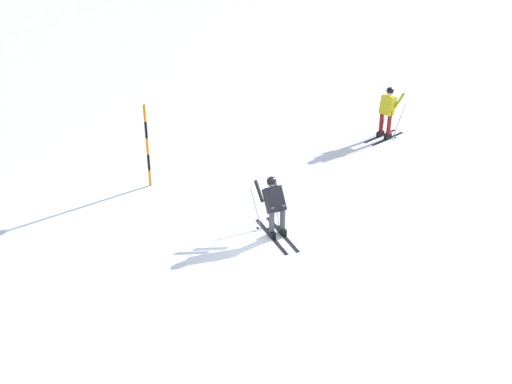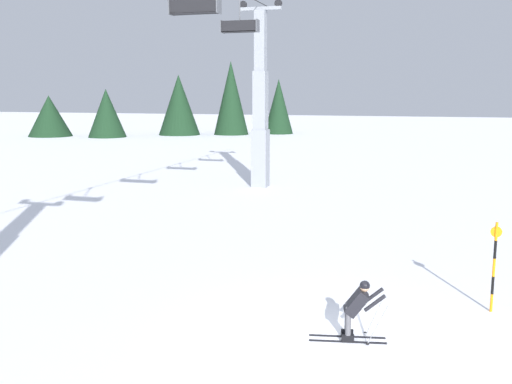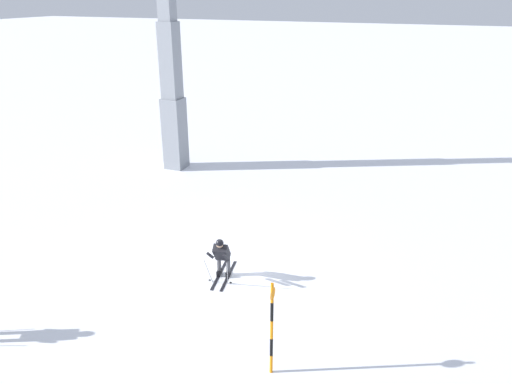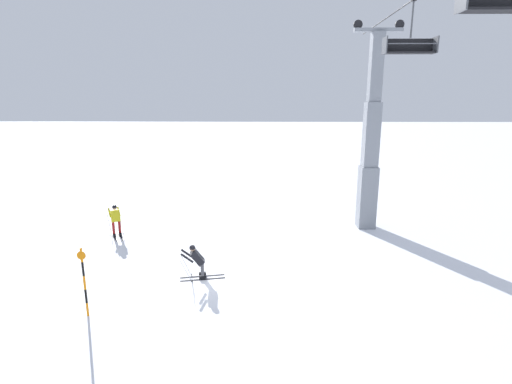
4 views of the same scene
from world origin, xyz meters
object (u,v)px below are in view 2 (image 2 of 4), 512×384
at_px(chairlift_seat_fourth, 239,26).
at_px(trail_marker_pole, 494,264).
at_px(chairlift_seat_middle, 194,7).
at_px(skier_carving_main, 357,306).
at_px(lift_tower_far, 260,113).

relative_size(chairlift_seat_fourth, trail_marker_pole, 0.88).
bearing_deg(chairlift_seat_middle, skier_carving_main, -142.31).
xyz_separation_m(lift_tower_far, chairlift_seat_fourth, (-3.87, -0.00, 4.51)).
height_order(skier_carving_main, chairlift_seat_middle, chairlift_seat_middle).
xyz_separation_m(chairlift_seat_middle, chairlift_seat_fourth, (5.97, 0.00, -0.16)).
bearing_deg(trail_marker_pole, chairlift_seat_middle, 55.09).
bearing_deg(trail_marker_pole, skier_carving_main, 131.56).
distance_m(skier_carving_main, chairlift_seat_middle, 15.85).
distance_m(lift_tower_far, chairlift_seat_middle, 10.90).
relative_size(lift_tower_far, trail_marker_pole, 4.57).
relative_size(skier_carving_main, chairlift_seat_fourth, 0.86).
distance_m(lift_tower_far, trail_marker_pole, 21.35).
bearing_deg(skier_carving_main, lift_tower_far, 21.93).
xyz_separation_m(chairlift_seat_fourth, trail_marker_pole, (-13.92, -11.39, -7.65)).
distance_m(lift_tower_far, chairlift_seat_fourth, 5.94).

